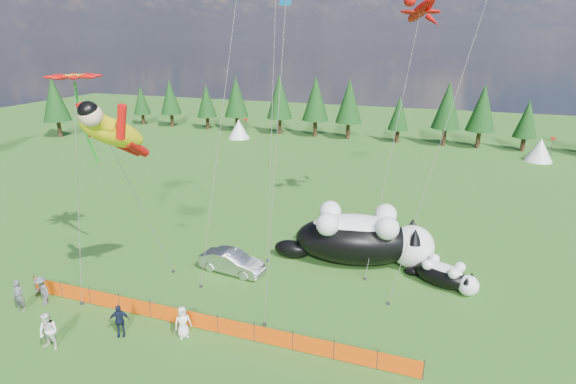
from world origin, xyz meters
name	(u,v)px	position (x,y,z in m)	size (l,w,h in m)	color
ground	(227,299)	(0.00, 0.00, 0.00)	(160.00, 160.00, 0.00)	#113609
safety_fence	(200,321)	(0.00, -3.00, 0.50)	(22.06, 0.06, 1.10)	#262626
tree_line	(366,113)	(0.00, 45.00, 4.00)	(90.00, 4.00, 8.00)	black
festival_tents	(444,143)	(11.00, 40.00, 1.40)	(50.00, 3.20, 2.80)	white
cat_large	(362,238)	(6.43, 6.97, 1.81)	(10.50, 5.00, 3.81)	black
cat_small	(445,275)	(11.73, 5.55, 0.78)	(4.37, 2.76, 1.65)	black
car	(232,262)	(-1.12, 2.99, 0.70)	(1.48, 4.24, 1.40)	#BABABF
spectator_a	(19,296)	(-10.18, -4.75, 0.92)	(0.67, 0.44, 1.83)	#525357
spectator_b	(48,332)	(-6.04, -6.72, 0.97)	(0.94, 0.55, 1.93)	white
spectator_c	(119,321)	(-3.55, -4.76, 0.87)	(1.02, 0.52, 1.74)	#121932
spectator_d	(42,291)	(-9.53, -3.84, 0.85)	(1.10, 0.57, 1.70)	#525357
spectator_e	(183,322)	(-0.51, -3.79, 0.84)	(0.82, 0.53, 1.68)	white
superhero_kite	(113,132)	(-4.37, -2.52, 9.89)	(4.66, 6.71, 12.19)	yellow
gecko_kite	(421,11)	(8.40, 13.87, 15.96)	(4.88, 12.16, 18.30)	red
flower_kite	(74,79)	(-9.15, 0.43, 12.00)	(3.97, 5.70, 12.67)	red
diamond_kite_c	(285,16)	(3.43, 0.37, 15.16)	(1.00, 2.58, 16.69)	blue
diamond_kite_d	(276,4)	(-0.57, 9.77, 16.34)	(1.52, 5.62, 18.25)	#0C8197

